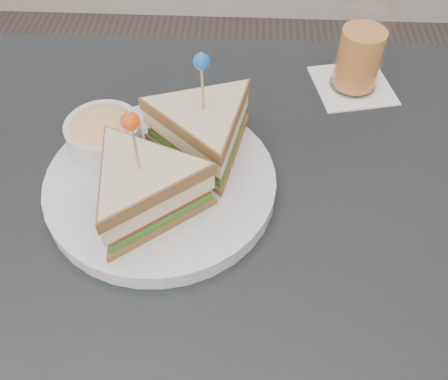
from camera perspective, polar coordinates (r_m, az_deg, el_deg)
table at (r=0.68m, az=-0.89°, el=-7.52°), size 0.80×0.80×0.75m
plate_meal at (r=0.62m, az=-6.82°, el=3.29°), size 0.34×0.34×0.17m
cutlery_knife at (r=0.67m, az=-10.40°, el=1.67°), size 0.20×0.16×0.01m
drink_set at (r=0.79m, az=15.35°, el=15.11°), size 0.14×0.14×0.15m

